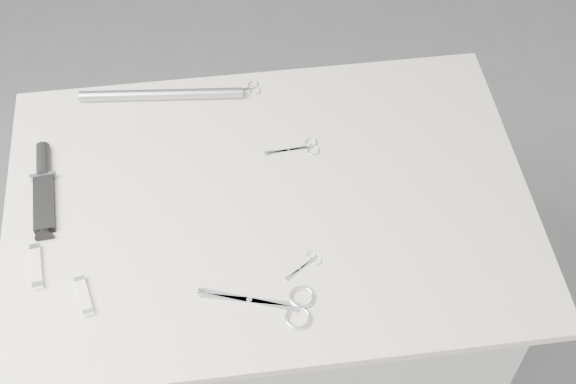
{
  "coord_description": "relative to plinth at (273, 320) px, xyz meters",
  "views": [
    {
      "loc": [
        -0.08,
        -0.92,
        2.14
      ],
      "look_at": [
        0.04,
        0.02,
        0.92
      ],
      "focal_mm": 50.0,
      "sensor_mm": 36.0,
      "label": 1
    }
  ],
  "objects": [
    {
      "name": "embroidery_scissors_a",
      "position": [
        0.08,
        0.12,
        0.47
      ],
      "size": [
        0.11,
        0.05,
        0.0
      ],
      "rotation": [
        0.0,
        0.0,
        0.07
      ],
      "color": "white",
      "rests_on": "display_board"
    },
    {
      "name": "sheathed_knife",
      "position": [
        -0.43,
        0.09,
        0.48
      ],
      "size": [
        0.05,
        0.21,
        0.03
      ],
      "rotation": [
        0.0,
        0.0,
        1.64
      ],
      "color": "black",
      "rests_on": "display_board"
    },
    {
      "name": "metal_rail",
      "position": [
        -0.19,
        0.3,
        0.48
      ],
      "size": [
        0.34,
        0.06,
        0.02
      ],
      "primitive_type": "cylinder",
      "rotation": [
        0.0,
        1.57,
        -0.09
      ],
      "color": "gray",
      "rests_on": "display_board"
    },
    {
      "name": "display_board",
      "position": [
        0.0,
        0.0,
        0.46
      ],
      "size": [
        1.0,
        0.7,
        0.02
      ],
      "primitive_type": "cube",
      "color": "beige",
      "rests_on": "plinth"
    },
    {
      "name": "plinth",
      "position": [
        0.0,
        0.0,
        0.0
      ],
      "size": [
        0.9,
        0.6,
        0.9
      ],
      "primitive_type": "cube",
      "color": "#BCBCBA",
      "rests_on": "ground"
    },
    {
      "name": "pocket_knife_b",
      "position": [
        -0.34,
        -0.17,
        0.48
      ],
      "size": [
        0.04,
        0.08,
        0.01
      ],
      "rotation": [
        0.0,
        0.0,
        1.81
      ],
      "color": "silver",
      "rests_on": "display_board"
    },
    {
      "name": "large_shears",
      "position": [
        -0.0,
        -0.23,
        0.47
      ],
      "size": [
        0.2,
        0.11,
        0.01
      ],
      "rotation": [
        0.0,
        0.0,
        -0.3
      ],
      "color": "white",
      "rests_on": "display_board"
    },
    {
      "name": "embroidery_scissors_b",
      "position": [
        -0.02,
        0.3,
        0.47
      ],
      "size": [
        0.1,
        0.04,
        0.0
      ],
      "rotation": [
        0.0,
        0.0,
        0.12
      ],
      "color": "white",
      "rests_on": "display_board"
    },
    {
      "name": "tiny_scissors",
      "position": [
        0.05,
        -0.15,
        0.47
      ],
      "size": [
        0.07,
        0.06,
        0.0
      ],
      "rotation": [
        0.0,
        0.0,
        0.59
      ],
      "color": "white",
      "rests_on": "display_board"
    },
    {
      "name": "pocket_knife_a",
      "position": [
        -0.43,
        -0.1,
        0.48
      ],
      "size": [
        0.03,
        0.1,
        0.01
      ],
      "rotation": [
        0.0,
        0.0,
        1.69
      ],
      "color": "silver",
      "rests_on": "display_board"
    }
  ]
}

